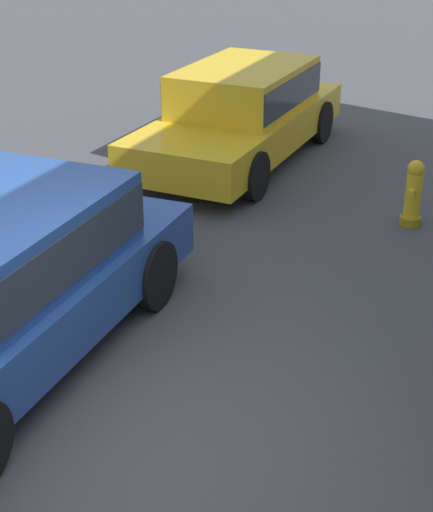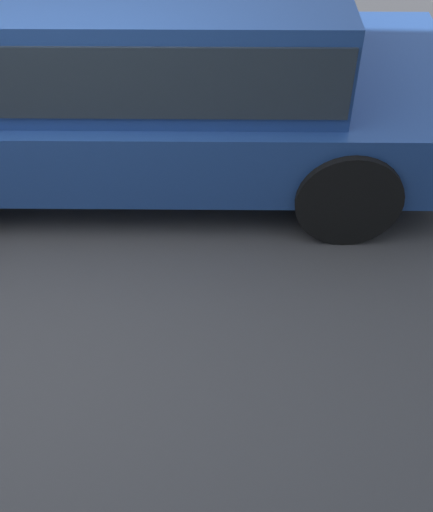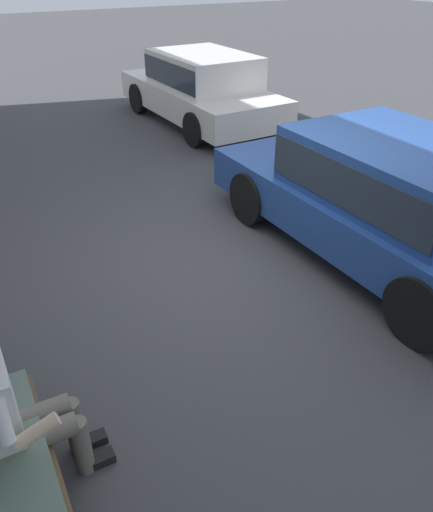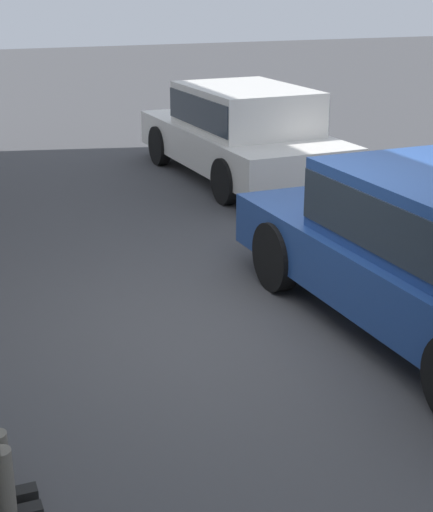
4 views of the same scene
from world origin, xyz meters
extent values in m
plane|color=#424244|center=(0.00, 0.00, 0.00)|extent=(60.00, 60.00, 0.00)
cube|color=gold|center=(-6.32, -1.56, 0.50)|extent=(4.44, 1.81, 0.51)
cube|color=gold|center=(-6.50, -1.56, 1.06)|extent=(2.32, 1.55, 0.61)
cube|color=#28333D|center=(-6.50, -1.56, 1.06)|extent=(2.28, 1.59, 0.43)
cylinder|color=black|center=(-4.94, -0.78, 0.32)|extent=(0.65, 0.20, 0.65)
cylinder|color=black|center=(-4.98, -2.41, 0.32)|extent=(0.65, 0.20, 0.65)
cylinder|color=black|center=(-7.67, -0.72, 0.32)|extent=(0.65, 0.20, 0.65)
cylinder|color=black|center=(-7.71, -2.34, 0.32)|extent=(0.65, 0.20, 0.65)
cylinder|color=black|center=(-1.92, -0.64, 0.34)|extent=(0.68, 0.20, 0.68)
cylinder|color=black|center=(-1.87, -2.42, 0.34)|extent=(0.68, 0.20, 0.68)
cylinder|color=olive|center=(-4.94, 1.24, 0.05)|extent=(0.26, 0.26, 0.10)
cylinder|color=gold|center=(-4.94, 1.24, 0.38)|extent=(0.19, 0.19, 0.55)
sphere|color=gold|center=(-4.94, 1.24, 0.71)|extent=(0.20, 0.20, 0.20)
cylinder|color=gold|center=(-5.08, 1.24, 0.46)|extent=(0.10, 0.08, 0.08)
cylinder|color=gold|center=(-4.80, 1.24, 0.46)|extent=(0.10, 0.08, 0.08)
camera|label=1|loc=(3.96, 2.60, 3.76)|focal=55.00mm
camera|label=2|loc=(-1.20, 2.60, 2.86)|focal=45.00mm
camera|label=3|loc=(-4.15, 2.60, 3.06)|focal=35.00mm
camera|label=4|loc=(-5.63, 2.60, 2.89)|focal=55.00mm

